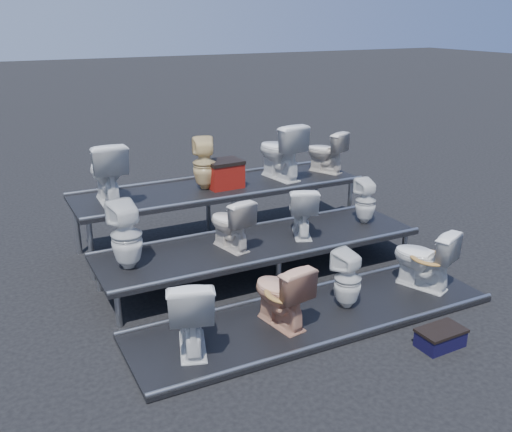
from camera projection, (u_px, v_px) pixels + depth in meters
name	position (u px, v px, depth m)	size (l,w,h in m)	color
ground	(261.00, 275.00, 7.47)	(80.00, 80.00, 0.00)	black
tier_front	(314.00, 317.00, 6.37)	(4.20, 1.20, 0.06)	black
tier_mid	(261.00, 258.00, 7.39)	(4.20, 1.20, 0.46)	black
tier_back	(220.00, 214.00, 8.42)	(4.20, 1.20, 0.86)	black
toilet_0	(190.00, 311.00, 5.61)	(0.45, 0.79, 0.81)	silver
toilet_1	(281.00, 293.00, 6.05)	(0.41, 0.72, 0.74)	tan
toilet_2	(348.00, 279.00, 6.43)	(0.31, 0.31, 0.68)	silver
toilet_3	(423.00, 258.00, 6.89)	(0.42, 0.74, 0.76)	silver
toilet_4	(126.00, 235.00, 6.45)	(0.36, 0.36, 0.79)	silver
toilet_5	(230.00, 223.00, 7.02)	(0.37, 0.64, 0.66)	beige
toilet_6	(302.00, 210.00, 7.46)	(0.38, 0.66, 0.67)	silver
toilet_7	(366.00, 201.00, 7.91)	(0.28, 0.29, 0.63)	silver
toilet_8	(107.00, 172.00, 7.46)	(0.46, 0.81, 0.82)	silver
toilet_9	(205.00, 164.00, 8.06)	(0.33, 0.34, 0.74)	#EACC89
toilet_10	(280.00, 151.00, 8.56)	(0.48, 0.83, 0.85)	silver
toilet_11	(326.00, 152.00, 8.94)	(0.37, 0.64, 0.65)	beige
red_crate	(224.00, 175.00, 8.19)	(0.48, 0.39, 0.35)	maroon
step_stool	(440.00, 339.00, 5.83)	(0.47, 0.28, 0.17)	black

